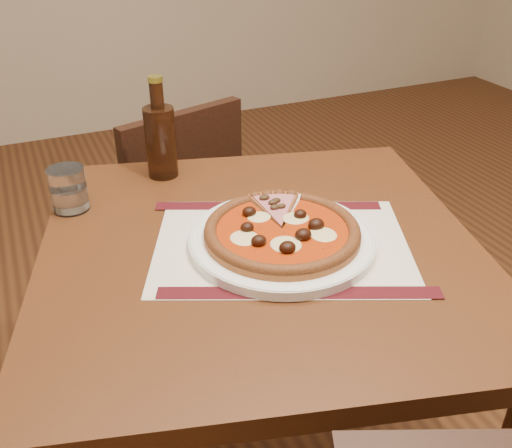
{
  "coord_description": "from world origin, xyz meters",
  "views": [
    {
      "loc": [
        -0.99,
        -0.5,
        1.31
      ],
      "look_at": [
        -0.62,
        0.33,
        0.78
      ],
      "focal_mm": 40.0,
      "sensor_mm": 36.0,
      "label": 1
    }
  ],
  "objects_px": {
    "table": "(260,287)",
    "pizza": "(282,231)",
    "water_glass": "(68,189)",
    "plate": "(282,240)",
    "chair_far": "(171,213)",
    "bottle": "(160,138)"
  },
  "relations": [
    {
      "from": "table",
      "to": "plate",
      "type": "xyz_separation_m",
      "value": [
        0.03,
        -0.02,
        0.11
      ]
    },
    {
      "from": "water_glass",
      "to": "table",
      "type": "bearing_deg",
      "value": -42.61
    },
    {
      "from": "chair_far",
      "to": "water_glass",
      "type": "bearing_deg",
      "value": 35.87
    },
    {
      "from": "chair_far",
      "to": "plate",
      "type": "distance_m",
      "value": 0.77
    },
    {
      "from": "table",
      "to": "chair_far",
      "type": "distance_m",
      "value": 0.71
    },
    {
      "from": "chair_far",
      "to": "plate",
      "type": "xyz_separation_m",
      "value": [
        0.03,
        -0.7,
        0.3
      ]
    },
    {
      "from": "plate",
      "to": "water_glass",
      "type": "bearing_deg",
      "value": 138.15
    },
    {
      "from": "table",
      "to": "pizza",
      "type": "xyz_separation_m",
      "value": [
        0.03,
        -0.02,
        0.13
      ]
    },
    {
      "from": "bottle",
      "to": "water_glass",
      "type": "bearing_deg",
      "value": -159.75
    },
    {
      "from": "table",
      "to": "water_glass",
      "type": "distance_m",
      "value": 0.43
    },
    {
      "from": "table",
      "to": "water_glass",
      "type": "height_order",
      "value": "water_glass"
    },
    {
      "from": "chair_far",
      "to": "pizza",
      "type": "xyz_separation_m",
      "value": [
        0.03,
        -0.71,
        0.32
      ]
    },
    {
      "from": "pizza",
      "to": "bottle",
      "type": "distance_m",
      "value": 0.4
    },
    {
      "from": "table",
      "to": "water_glass",
      "type": "xyz_separation_m",
      "value": [
        -0.3,
        0.28,
        0.15
      ]
    },
    {
      "from": "pizza",
      "to": "bottle",
      "type": "relative_size",
      "value": 1.25
    },
    {
      "from": "plate",
      "to": "pizza",
      "type": "bearing_deg",
      "value": -109.06
    },
    {
      "from": "table",
      "to": "water_glass",
      "type": "bearing_deg",
      "value": 137.39
    },
    {
      "from": "table",
      "to": "chair_far",
      "type": "bearing_deg",
      "value": 89.36
    },
    {
      "from": "pizza",
      "to": "bottle",
      "type": "height_order",
      "value": "bottle"
    },
    {
      "from": "table",
      "to": "plate",
      "type": "distance_m",
      "value": 0.12
    },
    {
      "from": "chair_far",
      "to": "water_glass",
      "type": "distance_m",
      "value": 0.61
    },
    {
      "from": "table",
      "to": "pizza",
      "type": "height_order",
      "value": "pizza"
    }
  ]
}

